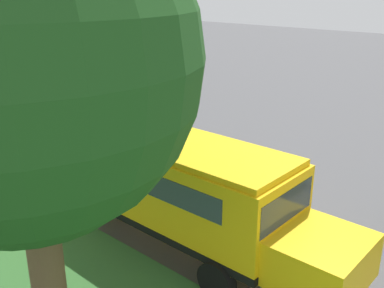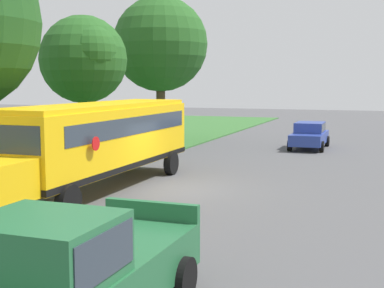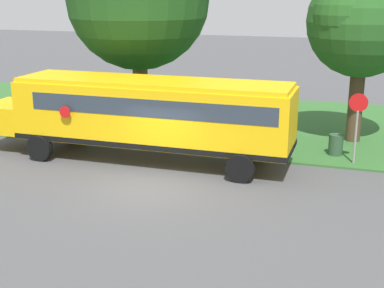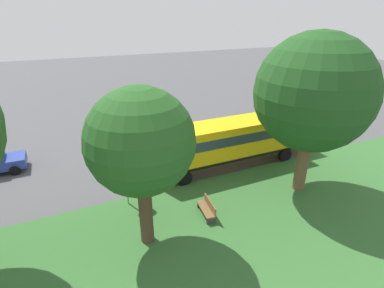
# 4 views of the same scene
# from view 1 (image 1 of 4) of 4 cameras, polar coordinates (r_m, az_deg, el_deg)

# --- Properties ---
(ground_plane) EXTENTS (120.00, 120.00, 0.00)m
(ground_plane) POSITION_cam_1_polar(r_m,az_deg,el_deg) (17.00, -1.87, -5.38)
(ground_plane) COLOR #4C4C4F
(school_bus) EXTENTS (2.85, 12.42, 3.16)m
(school_bus) POSITION_cam_1_polar(r_m,az_deg,el_deg) (13.70, -6.34, -3.11)
(school_bus) COLOR yellow
(school_bus) RESTS_ON ground
(car_blue_nearest) EXTENTS (2.02, 4.40, 1.56)m
(car_blue_nearest) POSITION_cam_1_polar(r_m,az_deg,el_deg) (29.02, -18.60, 6.10)
(car_blue_nearest) COLOR #283D93
(car_blue_nearest) RESTS_ON ground
(oak_tree_beside_bus) EXTENTS (6.38, 6.38, 9.18)m
(oak_tree_beside_bus) POSITION_cam_1_polar(r_m,az_deg,el_deg) (8.23, -20.87, 9.73)
(oak_tree_beside_bus) COLOR brown
(oak_tree_beside_bus) RESTS_ON ground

